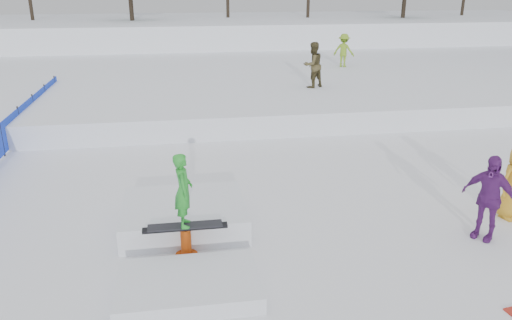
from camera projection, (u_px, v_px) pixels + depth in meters
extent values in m
plane|color=white|center=(248.00, 246.00, 10.03)|extent=(120.00, 120.00, 0.00)
cube|color=white|center=(189.00, 35.00, 37.49)|extent=(60.00, 14.00, 2.40)
cube|color=white|center=(201.00, 80.00, 24.76)|extent=(50.00, 18.00, 0.80)
cube|color=blue|center=(2.00, 139.00, 14.99)|extent=(0.03, 16.00, 0.95)
cylinder|color=black|center=(2.00, 139.00, 14.99)|extent=(0.05, 0.05, 1.10)
cylinder|color=black|center=(20.00, 122.00, 16.75)|extent=(0.05, 0.05, 1.10)
cylinder|color=black|center=(34.00, 109.00, 18.52)|extent=(0.05, 0.05, 1.10)
cylinder|color=black|center=(46.00, 98.00, 20.28)|extent=(0.05, 0.05, 1.10)
cylinder|color=black|center=(56.00, 88.00, 22.05)|extent=(0.05, 0.05, 1.10)
cylinder|color=black|center=(131.00, 6.00, 34.74)|extent=(0.30, 0.30, 2.00)
cylinder|color=black|center=(404.00, 4.00, 37.32)|extent=(0.30, 0.30, 2.00)
imported|color=#463E21|center=(313.00, 65.00, 20.71)|extent=(1.12, 1.02, 1.88)
imported|color=olive|center=(344.00, 50.00, 25.76)|extent=(1.25, 1.14, 1.68)
imported|color=#632376|center=(488.00, 197.00, 10.07)|extent=(0.99, 1.11, 1.81)
cube|color=white|center=(184.00, 215.00, 10.75)|extent=(2.60, 2.20, 0.54)
cube|color=white|center=(189.00, 286.00, 8.46)|extent=(2.40, 1.60, 0.30)
cylinder|color=#BD4B13|center=(187.00, 256.00, 9.62)|extent=(0.44, 0.44, 0.06)
cylinder|color=#BD4B13|center=(186.00, 243.00, 9.53)|extent=(0.20, 0.20, 0.60)
cube|color=black|center=(185.00, 228.00, 9.42)|extent=(1.60, 0.16, 0.06)
cube|color=black|center=(185.00, 226.00, 9.40)|extent=(1.40, 0.28, 0.03)
imported|color=green|center=(183.00, 190.00, 9.16)|extent=(0.34, 0.52, 1.42)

